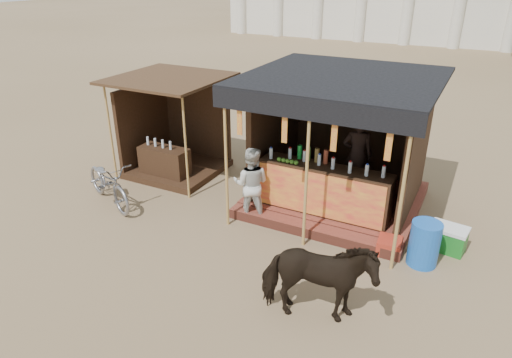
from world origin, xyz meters
name	(u,v)px	position (x,y,z in m)	size (l,w,h in m)	color
ground	(212,275)	(0.00, 0.00, 0.00)	(120.00, 120.00, 0.00)	#846B4C
main_stall	(339,160)	(1.02, 3.36, 1.03)	(3.60, 3.61, 2.78)	brown
secondary_stall	(171,138)	(-3.17, 3.24, 0.85)	(2.40, 2.40, 2.38)	#361E13
cow	(317,281)	(1.88, -0.19, 0.68)	(0.73, 1.61, 1.36)	black
motorbike	(108,182)	(-3.29, 1.15, 0.50)	(0.67, 1.91, 1.00)	gray
bystander	(251,184)	(-0.32, 2.00, 0.76)	(0.74, 0.57, 1.52)	silver
blue_barrel	(424,244)	(3.03, 1.94, 0.40)	(0.51, 0.51, 0.80)	blue
red_crate	(389,246)	(2.46, 2.00, 0.14)	(0.40, 0.43, 0.28)	#A42C1B
cooler	(447,238)	(3.35, 2.60, 0.23)	(0.69, 0.52, 0.46)	#19711F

